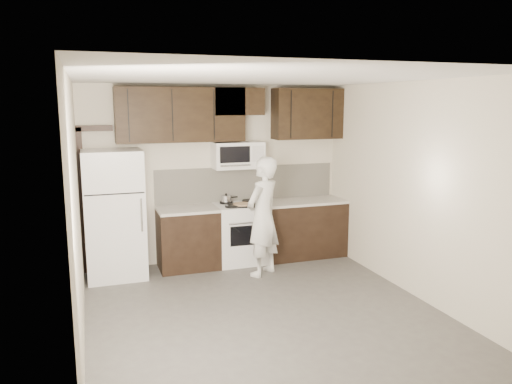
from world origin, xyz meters
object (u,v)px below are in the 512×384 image
refrigerator (114,214)px  person (263,217)px  stove (240,233)px  microwave (238,155)px

refrigerator → person: 2.07m
refrigerator → stove: bearing=1.5°
microwave → stove: bearing=-89.9°
stove → microwave: 1.20m
stove → refrigerator: 1.90m
microwave → person: (0.14, -0.76, -0.80)m
stove → person: (0.14, -0.64, 0.39)m
microwave → refrigerator: microwave is taller
stove → refrigerator: size_ratio=0.52×
microwave → refrigerator: 2.00m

